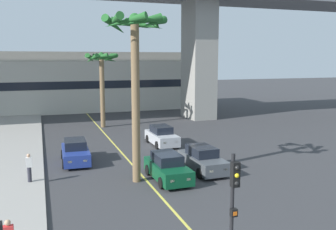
{
  "coord_description": "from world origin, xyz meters",
  "views": [
    {
      "loc": [
        -5.61,
        -2.22,
        7.01
      ],
      "look_at": [
        0.0,
        14.0,
        4.4
      ],
      "focal_mm": 39.83,
      "sensor_mm": 36.0,
      "label": 1
    }
  ],
  "objects_px": {
    "car_queue_second": "(75,152)",
    "pedestrian_near_crosswalk": "(29,167)",
    "car_queue_front": "(203,160)",
    "traffic_light_median_near": "(233,202)",
    "car_queue_third": "(168,168)",
    "palm_tree_mid_median": "(135,51)",
    "car_queue_fourth": "(162,136)",
    "palm_tree_near_median": "(102,68)"
  },
  "relations": [
    {
      "from": "car_queue_third",
      "to": "palm_tree_mid_median",
      "type": "distance_m",
      "value": 6.95
    },
    {
      "from": "traffic_light_median_near",
      "to": "palm_tree_mid_median",
      "type": "bearing_deg",
      "value": 91.74
    },
    {
      "from": "car_queue_third",
      "to": "pedestrian_near_crosswalk",
      "type": "relative_size",
      "value": 2.54
    },
    {
      "from": "palm_tree_mid_median",
      "to": "pedestrian_near_crosswalk",
      "type": "distance_m",
      "value": 8.8
    },
    {
      "from": "car_queue_fourth",
      "to": "car_queue_third",
      "type": "bearing_deg",
      "value": -105.96
    },
    {
      "from": "car_queue_fourth",
      "to": "pedestrian_near_crosswalk",
      "type": "distance_m",
      "value": 12.14
    },
    {
      "from": "car_queue_fourth",
      "to": "traffic_light_median_near",
      "type": "distance_m",
      "value": 19.41
    },
    {
      "from": "car_queue_front",
      "to": "car_queue_third",
      "type": "height_order",
      "value": "same"
    },
    {
      "from": "car_queue_second",
      "to": "car_queue_fourth",
      "type": "distance_m",
      "value": 7.82
    },
    {
      "from": "car_queue_second",
      "to": "palm_tree_near_median",
      "type": "height_order",
      "value": "palm_tree_near_median"
    },
    {
      "from": "car_queue_fourth",
      "to": "car_queue_second",
      "type": "bearing_deg",
      "value": -156.69
    },
    {
      "from": "car_queue_third",
      "to": "palm_tree_mid_median",
      "type": "height_order",
      "value": "palm_tree_mid_median"
    },
    {
      "from": "car_queue_second",
      "to": "palm_tree_mid_median",
      "type": "relative_size",
      "value": 0.44
    },
    {
      "from": "palm_tree_near_median",
      "to": "car_queue_front",
      "type": "bearing_deg",
      "value": -78.75
    },
    {
      "from": "traffic_light_median_near",
      "to": "pedestrian_near_crosswalk",
      "type": "bearing_deg",
      "value": 116.92
    },
    {
      "from": "pedestrian_near_crosswalk",
      "to": "traffic_light_median_near",
      "type": "bearing_deg",
      "value": -63.08
    },
    {
      "from": "car_queue_third",
      "to": "traffic_light_median_near",
      "type": "bearing_deg",
      "value": -98.0
    },
    {
      "from": "palm_tree_near_median",
      "to": "palm_tree_mid_median",
      "type": "xyz_separation_m",
      "value": [
        -0.98,
        -17.83,
        1.35
      ]
    },
    {
      "from": "traffic_light_median_near",
      "to": "palm_tree_near_median",
      "type": "bearing_deg",
      "value": 88.68
    },
    {
      "from": "car_queue_second",
      "to": "palm_tree_near_median",
      "type": "bearing_deg",
      "value": 72.69
    },
    {
      "from": "car_queue_second",
      "to": "car_queue_third",
      "type": "height_order",
      "value": "same"
    },
    {
      "from": "car_queue_front",
      "to": "car_queue_fourth",
      "type": "height_order",
      "value": "same"
    },
    {
      "from": "palm_tree_mid_median",
      "to": "traffic_light_median_near",
      "type": "bearing_deg",
      "value": -88.26
    },
    {
      "from": "car_queue_front",
      "to": "car_queue_second",
      "type": "height_order",
      "value": "same"
    },
    {
      "from": "car_queue_third",
      "to": "car_queue_fourth",
      "type": "distance_m",
      "value": 8.95
    },
    {
      "from": "traffic_light_median_near",
      "to": "pedestrian_near_crosswalk",
      "type": "xyz_separation_m",
      "value": [
        -6.14,
        12.09,
        -1.72
      ]
    },
    {
      "from": "car_queue_front",
      "to": "car_queue_third",
      "type": "bearing_deg",
      "value": -161.11
    },
    {
      "from": "palm_tree_mid_median",
      "to": "car_queue_front",
      "type": "bearing_deg",
      "value": 7.85
    },
    {
      "from": "car_queue_fourth",
      "to": "car_queue_front",
      "type": "bearing_deg",
      "value": -88.7
    },
    {
      "from": "car_queue_third",
      "to": "palm_tree_mid_median",
      "type": "bearing_deg",
      "value": 170.56
    },
    {
      "from": "pedestrian_near_crosswalk",
      "to": "car_queue_third",
      "type": "bearing_deg",
      "value": -13.24
    },
    {
      "from": "palm_tree_mid_median",
      "to": "pedestrian_near_crosswalk",
      "type": "height_order",
      "value": "palm_tree_mid_median"
    },
    {
      "from": "car_queue_second",
      "to": "car_queue_fourth",
      "type": "bearing_deg",
      "value": 23.31
    },
    {
      "from": "car_queue_front",
      "to": "traffic_light_median_near",
      "type": "height_order",
      "value": "traffic_light_median_near"
    },
    {
      "from": "pedestrian_near_crosswalk",
      "to": "palm_tree_mid_median",
      "type": "bearing_deg",
      "value": -14.38
    },
    {
      "from": "car_queue_second",
      "to": "pedestrian_near_crosswalk",
      "type": "relative_size",
      "value": 2.56
    },
    {
      "from": "palm_tree_mid_median",
      "to": "pedestrian_near_crosswalk",
      "type": "bearing_deg",
      "value": 165.62
    },
    {
      "from": "car_queue_third",
      "to": "car_queue_second",
      "type": "bearing_deg",
      "value": 130.59
    },
    {
      "from": "traffic_light_median_near",
      "to": "palm_tree_near_median",
      "type": "distance_m",
      "value": 28.64
    },
    {
      "from": "car_queue_fourth",
      "to": "palm_tree_near_median",
      "type": "distance_m",
      "value": 11.4
    },
    {
      "from": "car_queue_second",
      "to": "car_queue_front",
      "type": "bearing_deg",
      "value": -32.06
    },
    {
      "from": "car_queue_front",
      "to": "car_queue_fourth",
      "type": "bearing_deg",
      "value": 91.3
    }
  ]
}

